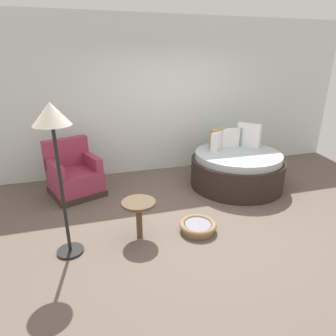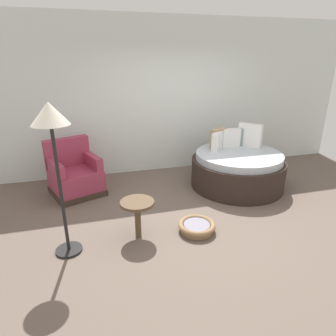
# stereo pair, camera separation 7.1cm
# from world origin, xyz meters

# --- Properties ---
(ground_plane) EXTENTS (8.00, 8.00, 0.02)m
(ground_plane) POSITION_xyz_m (0.00, 0.00, -0.01)
(ground_plane) COLOR #66564C
(back_wall) EXTENTS (8.00, 0.12, 3.00)m
(back_wall) POSITION_xyz_m (0.00, 2.16, 1.50)
(back_wall) COLOR silver
(back_wall) RESTS_ON ground_plane
(round_daybed) EXTENTS (1.68, 1.68, 1.08)m
(round_daybed) POSITION_xyz_m (1.06, 0.88, 0.33)
(round_daybed) COLOR #2D231E
(round_daybed) RESTS_ON ground_plane
(red_armchair) EXTENTS (1.03, 1.03, 0.94)m
(red_armchair) POSITION_xyz_m (-1.82, 1.34, 0.33)
(red_armchair) COLOR #38281E
(red_armchair) RESTS_ON ground_plane
(pet_basket) EXTENTS (0.51, 0.51, 0.13)m
(pet_basket) POSITION_xyz_m (-0.21, -0.38, 0.07)
(pet_basket) COLOR #8E704C
(pet_basket) RESTS_ON ground_plane
(side_table) EXTENTS (0.44, 0.44, 0.52)m
(side_table) POSITION_xyz_m (-1.00, -0.29, 0.43)
(side_table) COLOR brown
(side_table) RESTS_ON ground_plane
(floor_lamp) EXTENTS (0.40, 0.40, 1.82)m
(floor_lamp) POSITION_xyz_m (-1.88, -0.38, 1.53)
(floor_lamp) COLOR black
(floor_lamp) RESTS_ON ground_plane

